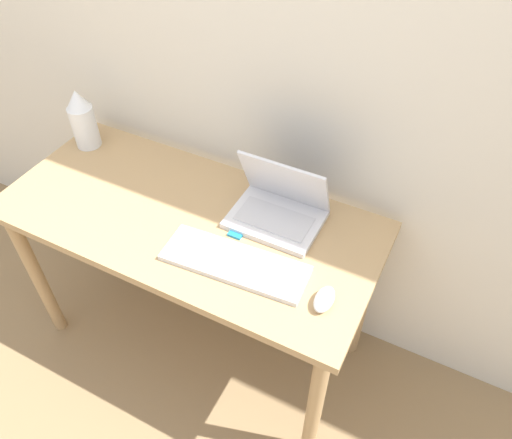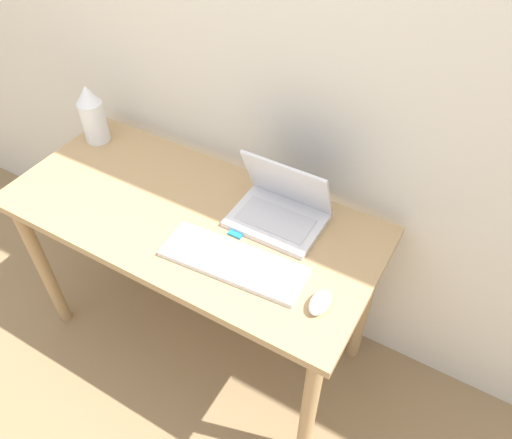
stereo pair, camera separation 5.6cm
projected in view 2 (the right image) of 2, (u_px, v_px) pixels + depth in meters
name	position (u px, v px, depth m)	size (l,w,h in m)	color
ground_plane	(163.00, 389.00, 1.98)	(12.00, 12.00, 0.00)	#8C704C
wall_back	(243.00, 17.00, 1.50)	(6.00, 0.05, 2.50)	silver
desk	(192.00, 234.00, 1.72)	(1.28, 0.59, 0.73)	tan
laptop	(281.00, 207.00, 1.60)	(0.29, 0.22, 0.22)	silver
keyboard	(233.00, 262.00, 1.49)	(0.45, 0.18, 0.02)	silver
mouse	(320.00, 302.00, 1.38)	(0.05, 0.10, 0.04)	silver
vase	(92.00, 114.00, 1.87)	(0.09, 0.09, 0.23)	white
mp3_player	(238.00, 231.00, 1.59)	(0.05, 0.05, 0.01)	#1E7FB7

